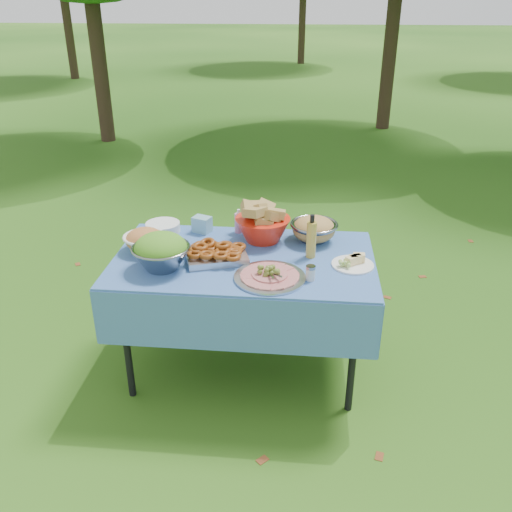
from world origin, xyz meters
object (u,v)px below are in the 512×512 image
(salad_bowl, at_px, (161,251))
(pasta_bowl_steel, at_px, (314,229))
(bread_bowl, at_px, (263,223))
(oil_bottle, at_px, (311,236))
(plate_stack, at_px, (163,227))
(picnic_table, at_px, (244,315))
(charcuterie_platter, at_px, (270,271))

(salad_bowl, relative_size, pasta_bowl_steel, 1.10)
(bread_bowl, relative_size, oil_bottle, 1.30)
(bread_bowl, bearing_deg, plate_stack, 174.11)
(plate_stack, bearing_deg, picnic_table, -30.04)
(picnic_table, relative_size, pasta_bowl_steel, 5.20)
(charcuterie_platter, height_order, oil_bottle, oil_bottle)
(salad_bowl, distance_m, pasta_bowl_steel, 0.93)
(salad_bowl, bearing_deg, bread_bowl, 39.45)
(picnic_table, height_order, bread_bowl, bread_bowl)
(pasta_bowl_steel, xyz_separation_m, charcuterie_platter, (-0.23, -0.51, -0.03))
(salad_bowl, height_order, pasta_bowl_steel, salad_bowl)
(plate_stack, relative_size, bread_bowl, 0.64)
(bread_bowl, height_order, charcuterie_platter, bread_bowl)
(plate_stack, height_order, oil_bottle, oil_bottle)
(salad_bowl, relative_size, plate_stack, 1.46)
(charcuterie_platter, bearing_deg, salad_bowl, 174.11)
(salad_bowl, relative_size, oil_bottle, 1.22)
(picnic_table, relative_size, charcuterie_platter, 3.87)
(picnic_table, relative_size, plate_stack, 6.88)
(charcuterie_platter, xyz_separation_m, oil_bottle, (0.21, 0.28, 0.08))
(charcuterie_platter, bearing_deg, oil_bottle, 53.13)
(picnic_table, distance_m, pasta_bowl_steel, 0.66)
(plate_stack, xyz_separation_m, oil_bottle, (0.92, -0.26, 0.10))
(salad_bowl, relative_size, charcuterie_platter, 0.82)
(bread_bowl, xyz_separation_m, oil_bottle, (0.29, -0.20, 0.02))
(oil_bottle, bearing_deg, picnic_table, -172.52)
(pasta_bowl_steel, bearing_deg, salad_bowl, -151.06)
(salad_bowl, bearing_deg, plate_stack, 103.77)
(picnic_table, height_order, charcuterie_platter, charcuterie_platter)
(picnic_table, height_order, salad_bowl, salad_bowl)
(picnic_table, bearing_deg, charcuterie_platter, -54.65)
(bread_bowl, bearing_deg, oil_bottle, -34.72)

